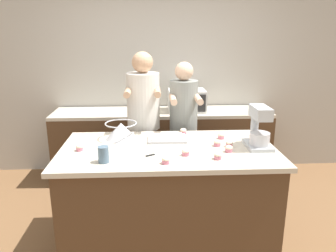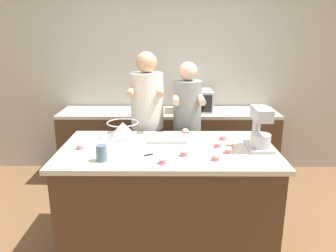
# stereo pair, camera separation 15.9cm
# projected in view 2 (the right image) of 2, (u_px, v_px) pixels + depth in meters

# --- Properties ---
(ground_plane) EXTENTS (16.00, 16.00, 0.00)m
(ground_plane) POSITION_uv_depth(u_px,v_px,m) (168.00, 243.00, 3.07)
(ground_plane) COLOR brown
(back_wall) EXTENTS (10.00, 0.06, 2.70)m
(back_wall) POSITION_uv_depth(u_px,v_px,m) (169.00, 74.00, 4.46)
(back_wall) COLOR #B2ADA3
(back_wall) RESTS_ON ground_plane
(island_counter) EXTENTS (1.84, 0.98, 0.95)m
(island_counter) POSITION_uv_depth(u_px,v_px,m) (168.00, 197.00, 2.94)
(island_counter) COLOR #4C331E
(island_counter) RESTS_ON ground_plane
(back_counter) EXTENTS (2.80, 0.60, 0.92)m
(back_counter) POSITION_uv_depth(u_px,v_px,m) (169.00, 144.00, 4.38)
(back_counter) COLOR #4C331E
(back_counter) RESTS_ON ground_plane
(person_left) EXTENTS (0.35, 0.51, 1.72)m
(person_left) POSITION_uv_depth(u_px,v_px,m) (148.00, 129.00, 3.51)
(person_left) COLOR #33384C
(person_left) RESTS_ON ground_plane
(person_right) EXTENTS (0.32, 0.49, 1.61)m
(person_right) POSITION_uv_depth(u_px,v_px,m) (187.00, 133.00, 3.52)
(person_right) COLOR #33384C
(person_right) RESTS_ON ground_plane
(stand_mixer) EXTENTS (0.20, 0.30, 0.36)m
(stand_mixer) POSITION_uv_depth(u_px,v_px,m) (260.00, 131.00, 2.74)
(stand_mixer) COLOR #B2B7BC
(stand_mixer) RESTS_ON island_counter
(mixing_bowl) EXTENTS (0.29, 0.29, 0.15)m
(mixing_bowl) POSITION_uv_depth(u_px,v_px,m) (123.00, 130.00, 3.04)
(mixing_bowl) COLOR #BCBCC1
(mixing_bowl) RESTS_ON island_counter
(baking_tray) EXTENTS (0.35, 0.24, 0.04)m
(baking_tray) POSITION_uv_depth(u_px,v_px,m) (168.00, 138.00, 3.00)
(baking_tray) COLOR #BCBCC1
(baking_tray) RESTS_ON island_counter
(microwave_oven) EXTENTS (0.47, 0.37, 0.27)m
(microwave_oven) POSITION_uv_depth(u_px,v_px,m) (193.00, 101.00, 4.21)
(microwave_oven) COLOR silver
(microwave_oven) RESTS_ON back_counter
(drinking_glass) EXTENTS (0.08, 0.08, 0.13)m
(drinking_glass) POSITION_uv_depth(u_px,v_px,m) (101.00, 153.00, 2.50)
(drinking_glass) COLOR slate
(drinking_glass) RESTS_ON island_counter
(knife) EXTENTS (0.20, 0.13, 0.01)m
(knife) POSITION_uv_depth(u_px,v_px,m) (155.00, 154.00, 2.66)
(knife) COLOR #BCBCC1
(knife) RESTS_ON island_counter
(cupcake_0) EXTENTS (0.06, 0.06, 0.06)m
(cupcake_0) POSITION_uv_depth(u_px,v_px,m) (185.00, 131.00, 3.17)
(cupcake_0) COLOR #D17084
(cupcake_0) RESTS_ON island_counter
(cupcake_1) EXTENTS (0.06, 0.06, 0.06)m
(cupcake_1) POSITION_uv_depth(u_px,v_px,m) (163.00, 160.00, 2.46)
(cupcake_1) COLOR #D17084
(cupcake_1) RESTS_ON island_counter
(cupcake_2) EXTENTS (0.06, 0.06, 0.06)m
(cupcake_2) POSITION_uv_depth(u_px,v_px,m) (223.00, 137.00, 3.01)
(cupcake_2) COLOR #D17084
(cupcake_2) RESTS_ON island_counter
(cupcake_3) EXTENTS (0.06, 0.06, 0.06)m
(cupcake_3) POSITION_uv_depth(u_px,v_px,m) (230.00, 145.00, 2.79)
(cupcake_3) COLOR #D17084
(cupcake_3) RESTS_ON island_counter
(cupcake_4) EXTENTS (0.06, 0.06, 0.06)m
(cupcake_4) POSITION_uv_depth(u_px,v_px,m) (217.00, 144.00, 2.81)
(cupcake_4) COLOR #D17084
(cupcake_4) RESTS_ON island_counter
(cupcake_5) EXTENTS (0.06, 0.06, 0.06)m
(cupcake_5) POSITION_uv_depth(u_px,v_px,m) (184.00, 152.00, 2.62)
(cupcake_5) COLOR #D17084
(cupcake_5) RESTS_ON island_counter
(cupcake_6) EXTENTS (0.06, 0.06, 0.06)m
(cupcake_6) POSITION_uv_depth(u_px,v_px,m) (80.00, 146.00, 2.77)
(cupcake_6) COLOR #D17084
(cupcake_6) RESTS_ON island_counter
(cupcake_7) EXTENTS (0.06, 0.06, 0.06)m
(cupcake_7) POSITION_uv_depth(u_px,v_px,m) (228.00, 150.00, 2.67)
(cupcake_7) COLOR #D17084
(cupcake_7) RESTS_ON island_counter
(cupcake_8) EXTENTS (0.06, 0.06, 0.06)m
(cupcake_8) POSITION_uv_depth(u_px,v_px,m) (216.00, 157.00, 2.52)
(cupcake_8) COLOR #D17084
(cupcake_8) RESTS_ON island_counter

